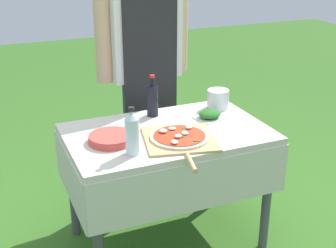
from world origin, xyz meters
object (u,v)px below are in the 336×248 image
Objects in this scene: mixing_tub at (218,99)px; plate_stack at (111,138)px; prep_table at (167,149)px; pizza_on_peel at (180,138)px; herb_container at (210,114)px; water_bottle at (132,132)px; person_cook at (144,53)px; oil_bottle at (152,100)px.

plate_stack is at bearing -163.29° from mixing_tub.
prep_table is at bearing -154.25° from mixing_tub.
pizza_on_peel reaches higher than prep_table.
water_bottle is at bearing -154.63° from herb_container.
plate_stack is at bearing -176.52° from prep_table.
person_cook reaches higher than water_bottle.
water_bottle is 1.27× the size of herb_container.
prep_table is 4.66× the size of plate_stack.
oil_bottle is 1.88× the size of mixing_tub.
herb_container is 0.19m from mixing_tub.
mixing_tub is at bearing -5.37° from oil_bottle.
plate_stack is (-0.42, -0.63, -0.27)m from person_cook.
prep_table is 0.36m from plate_stack.
person_cook reaches higher than pizza_on_peel.
oil_bottle is at bearing 38.39° from plate_stack.
plate_stack is at bearing -171.52° from herb_container.
pizza_on_peel is 4.32× the size of mixing_tub.
prep_table is 0.65× the size of person_cook.
mixing_tub is 0.80m from plate_stack.
water_bottle reaches higher than pizza_on_peel.
mixing_tub reaches higher than plate_stack.
oil_bottle is 1.03× the size of water_bottle.
plate_stack is (-0.76, -0.23, -0.04)m from mixing_tub.
mixing_tub is (0.13, 0.13, 0.04)m from herb_container.
mixing_tub is (0.42, 0.36, 0.05)m from pizza_on_peel.
herb_container reaches higher than pizza_on_peel.
mixing_tub is (0.34, -0.40, -0.23)m from person_cook.
prep_table is at bearing -166.27° from herb_container.
person_cook is 7.12× the size of plate_stack.
prep_table is 0.74m from person_cook.
mixing_tub reaches higher than prep_table.
herb_container is at bearing 13.73° from prep_table.
oil_bottle reaches higher than pizza_on_peel.
pizza_on_peel is at bearing 78.10° from person_cook.
person_cook is 0.63m from herb_container.
plate_stack is (-0.34, -0.27, -0.08)m from oil_bottle.
pizza_on_peel is at bearing -20.65° from plate_stack.
herb_container reaches higher than prep_table.
oil_bottle is at bearing 102.90° from pizza_on_peel.
herb_container is 0.80× the size of plate_stack.
prep_table is 0.19m from pizza_on_peel.
person_cook is at bearing 65.84° from water_bottle.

